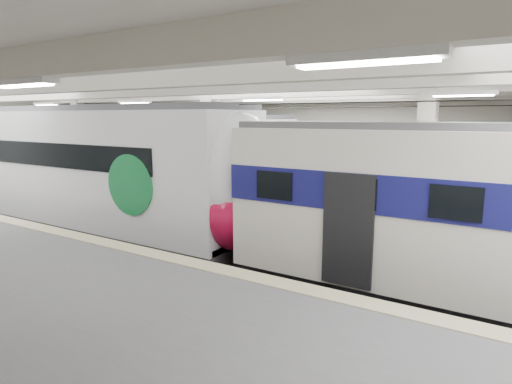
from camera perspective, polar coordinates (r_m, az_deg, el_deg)
The scene contains 3 objects.
station_hall at distance 11.40m, azimuth -8.90°, elevation 4.29°, with size 36.00×24.00×5.75m.
modern_emu at distance 16.26m, azimuth -18.21°, elevation 2.37°, with size 14.88×3.07×4.75m.
far_train at distance 22.19m, azimuth -12.35°, elevation 4.46°, with size 13.89×3.08×4.42m.
Camera 1 is at (7.42, -10.32, 4.37)m, focal length 30.00 mm.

